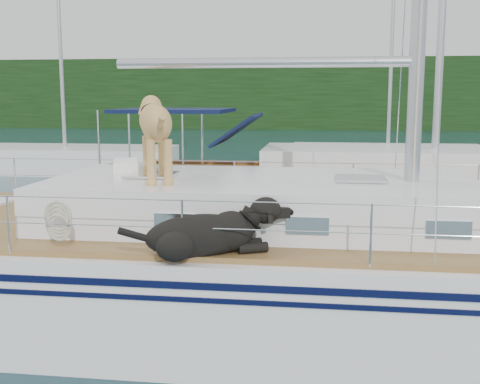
# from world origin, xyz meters

# --- Properties ---
(ground) EXTENTS (120.00, 120.00, 0.00)m
(ground) POSITION_xyz_m (0.00, 0.00, 0.00)
(ground) COLOR black
(ground) RESTS_ON ground
(tree_line) EXTENTS (90.00, 3.00, 6.00)m
(tree_line) POSITION_xyz_m (0.00, 45.00, 3.00)
(tree_line) COLOR black
(tree_line) RESTS_ON ground
(shore_bank) EXTENTS (92.00, 1.00, 1.20)m
(shore_bank) POSITION_xyz_m (0.00, 46.20, 0.60)
(shore_bank) COLOR #595147
(shore_bank) RESTS_ON ground
(main_sailboat) EXTENTS (12.00, 4.06, 14.01)m
(main_sailboat) POSITION_xyz_m (0.09, -0.01, 0.68)
(main_sailboat) COLOR white
(main_sailboat) RESTS_ON ground
(neighbor_sailboat) EXTENTS (11.00, 3.50, 13.30)m
(neighbor_sailboat) POSITION_xyz_m (1.60, 5.74, 0.63)
(neighbor_sailboat) COLOR white
(neighbor_sailboat) RESTS_ON ground
(bg_boat_west) EXTENTS (8.00, 3.00, 11.65)m
(bg_boat_west) POSITION_xyz_m (-8.00, 14.00, 0.45)
(bg_boat_west) COLOR white
(bg_boat_west) RESTS_ON ground
(bg_boat_center) EXTENTS (7.20, 3.00, 11.65)m
(bg_boat_center) POSITION_xyz_m (4.00, 16.00, 0.45)
(bg_boat_center) COLOR white
(bg_boat_center) RESTS_ON ground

